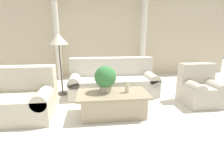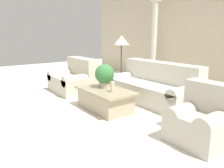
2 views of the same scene
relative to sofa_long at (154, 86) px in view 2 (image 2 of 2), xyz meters
The scene contains 10 objects.
ground_plane 0.89m from the sofa_long, 108.52° to the right, with size 16.00×16.00×0.00m, color silver.
wall_back 2.42m from the sofa_long, 97.22° to the left, with size 10.00×0.06×3.20m.
sofa_long is the anchor object (origin of this frame).
loveseat 2.20m from the sofa_long, 150.06° to the right, with size 1.25×0.99×0.91m.
coffee_table 1.31m from the sofa_long, 97.04° to the right, with size 1.34×0.74×0.44m.
potted_plant 1.29m from the sofa_long, 103.67° to the right, with size 0.41×0.41×0.50m.
pillar_candle 1.32m from the sofa_long, 85.12° to the right, with size 0.08×0.08×0.22m.
floor_lamp 1.62m from the sofa_long, behind, with size 0.44×0.44×1.53m.
column_left 2.52m from the sofa_long, 133.91° to the left, with size 0.25×0.25×2.64m.
armchair 2.07m from the sofa_long, 27.13° to the right, with size 0.77×0.77×0.87m.
Camera 2 is at (3.73, -3.00, 1.56)m, focal length 35.00 mm.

